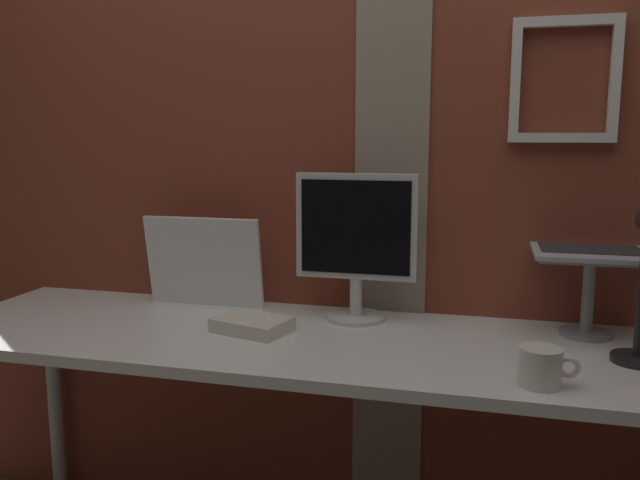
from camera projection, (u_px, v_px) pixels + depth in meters
brick_wall_back at (354, 141)px, 2.03m from camera, size 3.04×0.16×2.60m
desk at (311, 362)px, 1.78m from camera, size 2.17×0.63×0.78m
monitor at (356, 236)px, 1.89m from camera, size 0.36×0.18×0.43m
laptop_stand at (589, 282)px, 1.75m from camera, size 0.28×0.22×0.22m
laptop at (589, 229)px, 1.79m from camera, size 0.30×0.30×0.24m
whiteboard_panel at (204, 262)px, 2.05m from camera, size 0.38×0.06×0.29m
coffee_mug at (541, 367)px, 1.41m from camera, size 0.13×0.09×0.09m
paper_clutter_stack at (252, 325)px, 1.81m from camera, size 0.23×0.19×0.04m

